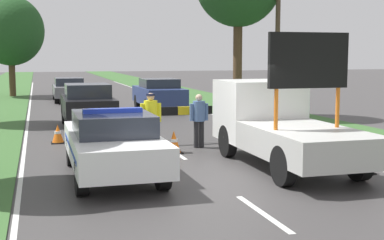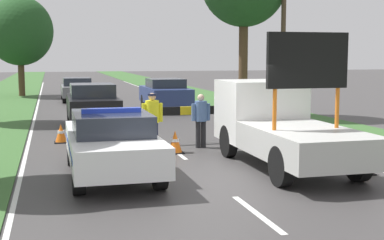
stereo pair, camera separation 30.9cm
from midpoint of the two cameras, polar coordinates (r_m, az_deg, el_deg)
name	(u,v)px [view 2 (the right image)]	position (r m, az deg, el deg)	size (l,w,h in m)	color
ground_plane	(208,177)	(12.02, 2.49, -6.05)	(160.00, 160.00, 0.00)	#3D3A3A
lane_markings	(125,113)	(25.46, -6.86, 0.79)	(8.23, 60.90, 0.01)	silver
grass_verge_right	(213,99)	(32.78, 2.52, 2.21)	(4.17, 120.00, 0.03)	#38602D
police_car	(111,142)	(12.04, -7.89, -2.35)	(1.85, 4.87, 1.55)	white
work_truck	(279,123)	(13.40, 9.91, -0.36)	(2.03, 5.34, 3.19)	white
road_barrier	(162,113)	(16.14, -2.64, 0.70)	(3.29, 0.08, 1.14)	black
police_officer	(152,117)	(14.98, -3.67, 0.34)	(0.59, 0.38, 1.66)	#191E38
pedestrian_civilian	(201,116)	(15.61, 1.51, 0.39)	(0.57, 0.36, 1.57)	#232326
traffic_cone_near_police	(175,142)	(14.80, -1.22, -2.36)	(0.45, 0.45, 0.63)	black
traffic_cone_centre_front	(364,162)	(12.85, 18.57, -4.29)	(0.41, 0.41, 0.56)	black
traffic_cone_near_truck	(61,133)	(17.02, -13.30, -1.41)	(0.42, 0.42, 0.58)	black
queued_car_sedan_black	(92,104)	(20.55, -10.15, 1.67)	(1.81, 3.98, 1.64)	black
queued_car_hatch_blue	(165,94)	(26.34, -2.55, 2.83)	(1.89, 4.29, 1.57)	navy
queued_car_suv_grey	(77,89)	(32.45, -11.91, 3.29)	(1.77, 4.59, 1.39)	slate
roadside_tree_near_left	(20,31)	(37.13, -17.67, 9.03)	(4.31, 4.31, 6.56)	#4C3823
utility_pole	(284,17)	(22.94, 10.13, 10.77)	(1.20, 0.20, 8.34)	#473828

